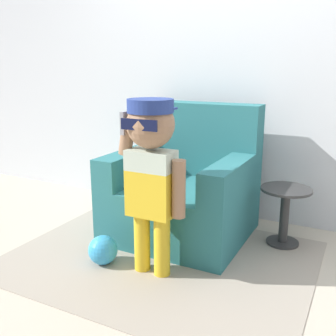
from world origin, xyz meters
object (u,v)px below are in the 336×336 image
at_px(armchair, 185,190).
at_px(side_table, 285,210).
at_px(person_child, 151,161).
at_px(toy_ball, 103,250).

bearing_deg(armchair, side_table, 9.86).
height_order(person_child, side_table, person_child).
distance_m(armchair, person_child, 0.74).
bearing_deg(side_table, toy_ball, -139.62).
height_order(armchair, person_child, person_child).
bearing_deg(toy_ball, side_table, 40.38).
relative_size(armchair, person_child, 0.91).
relative_size(side_table, toy_ball, 2.21).
xyz_separation_m(armchair, side_table, (0.70, 0.12, -0.08)).
distance_m(side_table, toy_ball, 1.26).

